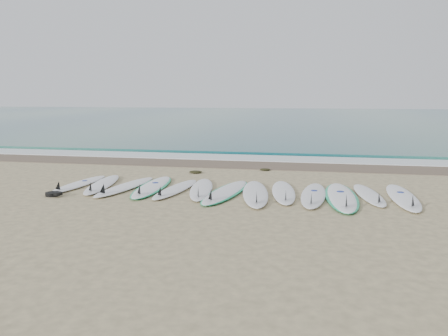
% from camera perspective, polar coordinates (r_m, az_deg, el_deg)
% --- Properties ---
extents(ground, '(120.00, 120.00, 0.00)m').
position_cam_1_polar(ground, '(10.39, 0.64, -3.18)').
color(ground, tan).
extents(ocean, '(120.00, 55.00, 0.03)m').
position_cam_1_polar(ocean, '(42.58, 8.36, 6.50)').
color(ocean, '#24625E').
rests_on(ocean, ground).
extents(wet_sand_band, '(120.00, 1.80, 0.01)m').
position_cam_1_polar(wet_sand_band, '(14.37, 3.50, 0.43)').
color(wet_sand_band, brown).
rests_on(wet_sand_band, ground).
extents(foam_band, '(120.00, 1.40, 0.04)m').
position_cam_1_polar(foam_band, '(15.74, 4.14, 1.29)').
color(foam_band, silver).
rests_on(foam_band, ground).
extents(wave_crest, '(120.00, 1.00, 0.10)m').
position_cam_1_polar(wave_crest, '(17.22, 4.72, 2.10)').
color(wave_crest, '#24625E').
rests_on(wave_crest, ground).
extents(surfboard_0, '(0.67, 2.36, 0.30)m').
position_cam_1_polar(surfboard_0, '(11.67, -18.53, -1.99)').
color(surfboard_0, white).
rests_on(surfboard_0, ground).
extents(surfboard_1, '(0.91, 2.54, 0.32)m').
position_cam_1_polar(surfboard_1, '(11.43, -15.70, -2.07)').
color(surfboard_1, white).
rests_on(surfboard_1, ground).
extents(surfboard_2, '(0.93, 2.59, 0.32)m').
position_cam_1_polar(surfboard_2, '(11.01, -12.92, -2.39)').
color(surfboard_2, white).
rests_on(surfboard_2, ground).
extents(surfboard_3, '(0.78, 2.71, 0.34)m').
position_cam_1_polar(surfboard_3, '(10.90, -9.41, -2.43)').
color(surfboard_3, white).
rests_on(surfboard_3, ground).
extents(surfboard_4, '(0.78, 2.41, 0.30)m').
position_cam_1_polar(surfboard_4, '(10.55, -6.44, -2.75)').
color(surfboard_4, white).
rests_on(surfboard_4, ground).
extents(surfboard_5, '(0.92, 2.57, 0.32)m').
position_cam_1_polar(surfboard_5, '(10.49, -3.00, -2.76)').
color(surfboard_5, white).
rests_on(surfboard_5, ground).
extents(surfboard_6, '(1.07, 2.81, 0.35)m').
position_cam_1_polar(surfboard_6, '(10.19, 0.19, -3.14)').
color(surfboard_6, white).
rests_on(surfboard_6, ground).
extents(surfboard_7, '(0.97, 2.85, 0.36)m').
position_cam_1_polar(surfboard_7, '(10.02, 4.12, -3.32)').
color(surfboard_7, white).
rests_on(surfboard_7, ground).
extents(surfboard_8, '(0.79, 2.58, 0.32)m').
position_cam_1_polar(surfboard_8, '(10.25, 7.79, -3.12)').
color(surfboard_8, white).
rests_on(surfboard_8, ground).
extents(surfboard_9, '(0.71, 2.64, 0.33)m').
position_cam_1_polar(surfboard_9, '(10.06, 11.59, -3.47)').
color(surfboard_9, white).
rests_on(surfboard_9, ground).
extents(surfboard_10, '(0.74, 2.93, 0.37)m').
position_cam_1_polar(surfboard_10, '(10.06, 15.10, -3.63)').
color(surfboard_10, white).
rests_on(surfboard_10, ground).
extents(surfboard_11, '(0.73, 2.35, 0.30)m').
position_cam_1_polar(surfboard_11, '(10.44, 18.46, -3.34)').
color(surfboard_11, white).
rests_on(surfboard_11, ground).
extents(surfboard_12, '(0.61, 2.73, 0.35)m').
position_cam_1_polar(surfboard_12, '(10.44, 22.38, -3.52)').
color(surfboard_12, white).
rests_on(surfboard_12, ground).
extents(seaweed_near, '(0.38, 0.30, 0.07)m').
position_cam_1_polar(seaweed_near, '(12.88, -3.74, -0.51)').
color(seaweed_near, black).
rests_on(seaweed_near, ground).
extents(seaweed_far, '(0.32, 0.25, 0.06)m').
position_cam_1_polar(seaweed_far, '(13.35, 5.39, -0.20)').
color(seaweed_far, black).
rests_on(seaweed_far, ground).
extents(leash_coil, '(0.46, 0.36, 0.11)m').
position_cam_1_polar(leash_coil, '(10.73, -21.35, -3.17)').
color(leash_coil, black).
rests_on(leash_coil, ground).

